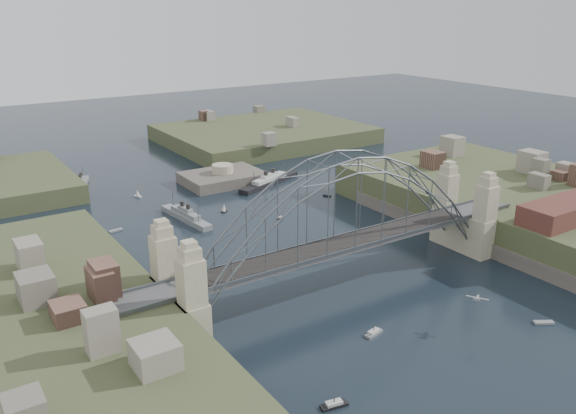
# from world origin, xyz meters

# --- Properties ---
(ground) EXTENTS (500.00, 500.00, 0.00)m
(ground) POSITION_xyz_m (0.00, 0.00, 0.00)
(ground) COLOR black
(ground) RESTS_ON ground
(bridge) EXTENTS (84.00, 13.80, 24.60)m
(bridge) POSITION_xyz_m (0.00, 0.00, 12.32)
(bridge) COLOR #4E4E51
(bridge) RESTS_ON ground
(shore_east) EXTENTS (50.50, 90.00, 12.00)m
(shore_east) POSITION_xyz_m (57.32, 0.00, 1.97)
(shore_east) COLOR #3D4527
(shore_east) RESTS_ON ground
(headland_ne) EXTENTS (70.00, 55.00, 9.50)m
(headland_ne) POSITION_xyz_m (50.00, 110.00, 0.75)
(headland_ne) COLOR #3D4527
(headland_ne) RESTS_ON ground
(fort_island) EXTENTS (22.00, 16.00, 9.40)m
(fort_island) POSITION_xyz_m (12.00, 70.00, -0.34)
(fort_island) COLOR #504941
(fort_island) RESTS_ON ground
(wharf_shed) EXTENTS (20.00, 8.00, 4.00)m
(wharf_shed) POSITION_xyz_m (44.00, -14.00, 10.00)
(wharf_shed) COLOR #592D26
(wharf_shed) RESTS_ON shore_east
(naval_cruiser_near) EXTENTS (4.69, 19.60, 5.83)m
(naval_cruiser_near) POSITION_xyz_m (-9.51, 47.58, 0.90)
(naval_cruiser_near) COLOR gray
(naval_cruiser_near) RESTS_ON ground
(naval_cruiser_far) EXTENTS (7.98, 14.97, 5.19)m
(naval_cruiser_far) POSITION_xyz_m (-22.98, 88.26, 0.81)
(naval_cruiser_far) COLOR gray
(naval_cruiser_far) RESTS_ON ground
(ocean_liner) EXTENTS (23.30, 11.81, 5.84)m
(ocean_liner) POSITION_xyz_m (22.29, 61.29, 0.91)
(ocean_liner) COLOR black
(ocean_liner) RESTS_ON ground
(aeroplane) EXTENTS (2.09, 3.06, 0.50)m
(aeroplane) POSITION_xyz_m (8.05, -23.04, 5.36)
(aeroplane) COLOR #A8ABB0
(small_boat_a) EXTENTS (2.03, 2.77, 0.45)m
(small_boat_a) POSITION_xyz_m (-21.02, 22.08, 0.15)
(small_boat_a) COLOR beige
(small_boat_a) RESTS_ON ground
(small_boat_b) EXTENTS (1.65, 0.57, 1.43)m
(small_boat_b) POSITION_xyz_m (9.40, 35.74, 0.30)
(small_boat_b) COLOR beige
(small_boat_b) RESTS_ON ground
(small_boat_c) EXTENTS (3.48, 1.74, 1.43)m
(small_boat_c) POSITION_xyz_m (-6.27, -15.60, 0.28)
(small_boat_c) COLOR beige
(small_boat_c) RESTS_ON ground
(small_boat_d) EXTENTS (1.73, 2.22, 0.45)m
(small_boat_d) POSITION_xyz_m (29.34, 43.56, 0.15)
(small_boat_d) COLOR beige
(small_boat_d) RESTS_ON ground
(small_boat_e) EXTENTS (3.21, 1.41, 0.45)m
(small_boat_e) POSITION_xyz_m (-25.78, 49.59, 0.15)
(small_boat_e) COLOR beige
(small_boat_e) RESTS_ON ground
(small_boat_f) EXTENTS (1.79, 1.40, 2.38)m
(small_boat_f) POSITION_xyz_m (0.68, 47.64, 1.00)
(small_boat_f) COLOR beige
(small_boat_f) RESTS_ON ground
(small_boat_g) EXTENTS (3.20, 2.52, 0.45)m
(small_boat_g) POSITION_xyz_m (18.65, -28.19, 0.15)
(small_boat_g) COLOR beige
(small_boat_g) RESTS_ON ground
(small_boat_h) EXTENTS (1.71, 2.35, 2.38)m
(small_boat_h) POSITION_xyz_m (-12.98, 70.80, 0.89)
(small_boat_h) COLOR beige
(small_boat_h) RESTS_ON ground
(small_boat_i) EXTENTS (2.40, 1.51, 0.45)m
(small_boat_i) POSITION_xyz_m (28.93, 14.17, 0.15)
(small_boat_i) COLOR beige
(small_boat_i) RESTS_ON ground
(small_boat_j) EXTENTS (3.77, 1.85, 1.43)m
(small_boat_j) POSITION_xyz_m (-21.98, -25.89, 0.28)
(small_boat_j) COLOR beige
(small_boat_j) RESTS_ON ground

